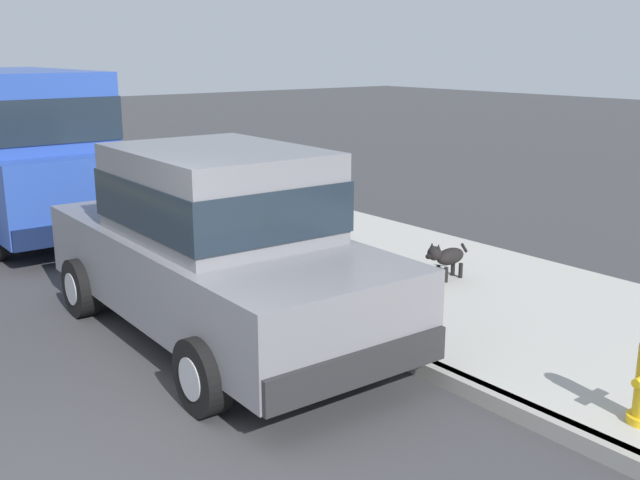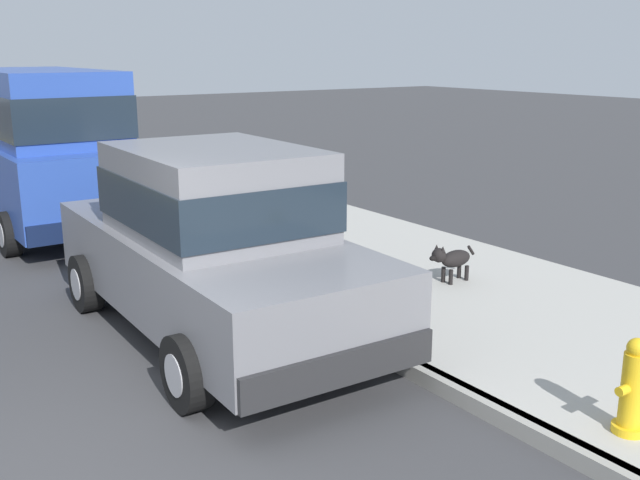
% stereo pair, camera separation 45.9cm
% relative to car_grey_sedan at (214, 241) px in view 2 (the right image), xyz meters
% --- Properties ---
extents(curb, '(0.16, 64.00, 0.14)m').
position_rel_car_grey_sedan_xyz_m(curb, '(0.98, -1.85, -0.91)').
color(curb, gray).
rests_on(curb, ground).
extents(sidewalk, '(3.60, 64.00, 0.14)m').
position_rel_car_grey_sedan_xyz_m(sidewalk, '(2.78, -1.85, -0.91)').
color(sidewalk, '#A8A59E').
rests_on(sidewalk, ground).
extents(car_grey_sedan, '(2.12, 4.64, 1.92)m').
position_rel_car_grey_sedan_xyz_m(car_grey_sedan, '(0.00, 0.00, 0.00)').
color(car_grey_sedan, slate).
rests_on(car_grey_sedan, ground).
extents(car_blue_van, '(2.14, 4.90, 2.52)m').
position_rel_car_grey_sedan_xyz_m(car_blue_van, '(-0.10, 5.79, 0.41)').
color(car_blue_van, '#28479E').
rests_on(car_blue_van, ground).
extents(dog_black, '(0.76, 0.22, 0.49)m').
position_rel_car_grey_sedan_xyz_m(dog_black, '(2.89, -0.41, -0.55)').
color(dog_black, black).
rests_on(dog_black, sidewalk).
extents(fire_hydrant, '(0.34, 0.24, 0.72)m').
position_rel_car_grey_sedan_xyz_m(fire_hydrant, '(1.43, -3.72, -0.51)').
color(fire_hydrant, gold).
rests_on(fire_hydrant, sidewalk).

